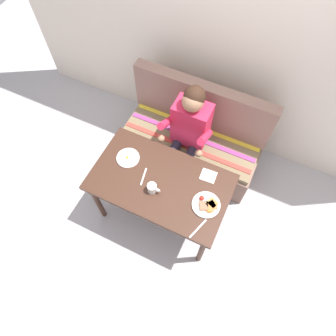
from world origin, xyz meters
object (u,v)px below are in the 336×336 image
(couch, at_px, (192,141))
(knife, at_px, (198,229))
(fork, at_px, (144,177))
(plate_breakfast, at_px, (207,205))
(table, at_px, (161,185))
(plate_eggs, at_px, (128,158))
(coffee_mug, at_px, (152,188))
(napkin, at_px, (208,176))
(person, at_px, (188,130))

(couch, relative_size, knife, 7.20)
(fork, bearing_deg, plate_breakfast, -12.76)
(table, relative_size, plate_eggs, 5.86)
(couch, height_order, knife, couch)
(plate_eggs, relative_size, coffee_mug, 1.73)
(plate_breakfast, distance_m, knife, 0.21)
(coffee_mug, height_order, fork, coffee_mug)
(plate_breakfast, relative_size, napkin, 1.78)
(coffee_mug, distance_m, napkin, 0.50)
(coffee_mug, bearing_deg, fork, 147.68)
(person, height_order, napkin, person)
(person, xyz_separation_m, plate_breakfast, (0.44, -0.63, 0.00))
(fork, bearing_deg, person, 64.65)
(table, bearing_deg, knife, -28.84)
(plate_eggs, bearing_deg, couch, 62.11)
(fork, bearing_deg, couch, 67.58)
(plate_eggs, height_order, knife, plate_eggs)
(person, height_order, coffee_mug, person)
(person, relative_size, napkin, 9.21)
(plate_breakfast, bearing_deg, table, 175.35)
(napkin, xyz_separation_m, fork, (-0.50, -0.25, -0.00))
(table, height_order, knife, knife)
(coffee_mug, bearing_deg, person, 88.15)
(napkin, bearing_deg, couch, 122.97)
(couch, relative_size, person, 1.19)
(table, height_order, plate_eggs, plate_eggs)
(plate_breakfast, xyz_separation_m, knife, (0.01, -0.21, -0.01))
(couch, height_order, coffee_mug, couch)
(person, relative_size, plate_eggs, 5.92)
(person, height_order, knife, person)
(table, xyz_separation_m, plate_breakfast, (0.44, -0.04, 0.10))
(plate_breakfast, bearing_deg, fork, 178.80)
(coffee_mug, bearing_deg, plate_breakfast, 8.46)
(plate_eggs, height_order, fork, plate_eggs)
(table, xyz_separation_m, napkin, (0.35, 0.22, 0.09))
(coffee_mug, distance_m, knife, 0.50)
(fork, bearing_deg, napkin, 14.69)
(person, distance_m, fork, 0.63)
(plate_breakfast, bearing_deg, knife, -86.77)
(plate_eggs, height_order, coffee_mug, coffee_mug)
(plate_breakfast, relative_size, coffee_mug, 1.99)
(plate_breakfast, xyz_separation_m, fork, (-0.59, 0.01, -0.01))
(plate_eggs, relative_size, napkin, 1.55)
(plate_eggs, distance_m, fork, 0.24)
(couch, bearing_deg, napkin, -57.03)
(person, height_order, fork, person)
(couch, xyz_separation_m, plate_breakfast, (0.44, -0.80, 0.41))
(couch, distance_m, person, 0.45)
(person, bearing_deg, plate_eggs, -125.37)
(plate_breakfast, bearing_deg, coffee_mug, -171.54)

